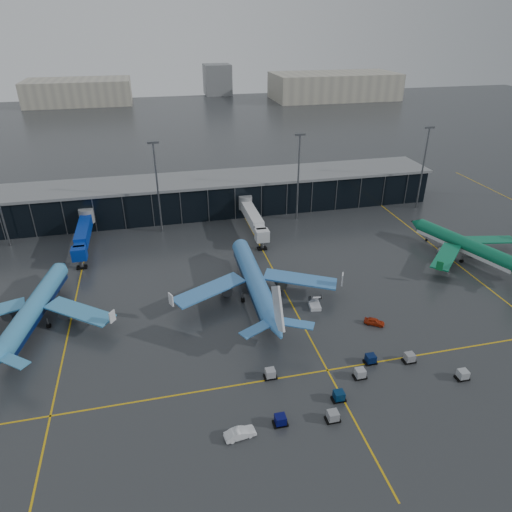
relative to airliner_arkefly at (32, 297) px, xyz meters
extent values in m
plane|color=#282B2D|center=(41.14, -11.28, -6.00)|extent=(600.00, 600.00, 0.00)
cube|color=black|center=(41.14, 50.72, -1.00)|extent=(140.00, 16.00, 10.00)
cube|color=slate|center=(41.14, 50.72, 4.30)|extent=(142.00, 17.00, 0.80)
cylinder|color=#595B60|center=(6.14, 42.22, -0.80)|extent=(4.00, 4.00, 4.00)
cube|color=navy|center=(6.14, 28.72, -1.60)|extent=(3.00, 24.00, 3.00)
cylinder|color=#595B60|center=(6.14, 21.22, -4.70)|extent=(1.00, 1.00, 2.60)
cylinder|color=#595B60|center=(51.14, 42.22, -0.80)|extent=(4.00, 4.00, 4.00)
cube|color=silver|center=(51.14, 28.72, -1.60)|extent=(3.00, 24.00, 3.00)
cylinder|color=#595B60|center=(51.14, 21.22, -4.70)|extent=(1.00, 1.00, 2.60)
cylinder|color=#595B60|center=(26.14, 38.72, 6.50)|extent=(0.50, 0.50, 25.00)
cube|color=#595B60|center=(26.14, 38.72, 19.20)|extent=(3.00, 0.40, 0.60)
cylinder|color=#595B60|center=(66.14, 38.72, 6.50)|extent=(0.50, 0.50, 25.00)
cube|color=#595B60|center=(66.14, 38.72, 19.20)|extent=(3.00, 0.40, 0.60)
cylinder|color=#595B60|center=(106.14, 38.72, 6.50)|extent=(0.50, 0.50, 25.00)
cube|color=#595B60|center=(106.14, 38.72, 19.20)|extent=(3.00, 0.40, 0.60)
cube|color=#B2AD99|center=(161.14, 248.72, 3.00)|extent=(90.00, 42.00, 18.00)
cube|color=#B2AD99|center=(-18.86, 268.72, 2.00)|extent=(70.00, 38.00, 16.00)
cube|color=#B2AD99|center=(81.14, 288.72, 5.00)|extent=(20.00, 20.00, 22.00)
cube|color=gold|center=(6.14, 8.72, -5.99)|extent=(0.30, 120.00, 0.02)
cube|color=gold|center=(51.14, 8.72, -5.99)|extent=(0.30, 120.00, 0.02)
cube|color=gold|center=(96.14, 8.72, -5.99)|extent=(0.30, 120.00, 0.02)
cube|color=gold|center=(51.14, -26.28, -5.99)|extent=(220.00, 0.30, 0.02)
cube|color=black|center=(55.81, -29.16, -5.82)|extent=(2.20, 1.50, 0.36)
cube|color=gray|center=(55.81, -29.16, -5.05)|extent=(1.60, 1.50, 1.50)
cube|color=black|center=(59.16, -26.17, -5.82)|extent=(2.20, 1.50, 0.36)
cube|color=#04133A|center=(59.16, -26.17, -5.05)|extent=(1.60, 1.50, 1.50)
cube|color=black|center=(66.00, -27.40, -5.82)|extent=(2.20, 1.50, 0.36)
cube|color=gray|center=(66.00, -27.40, -5.05)|extent=(1.60, 1.50, 1.50)
cube|color=black|center=(72.50, -33.34, -5.82)|extent=(2.20, 1.50, 0.36)
cube|color=#92969A|center=(72.50, -33.34, -5.05)|extent=(1.60, 1.50, 1.50)
cube|color=black|center=(39.99, -35.77, -5.82)|extent=(2.20, 1.50, 0.36)
cube|color=#050847|center=(39.99, -35.77, -5.05)|extent=(1.60, 1.50, 1.50)
cube|color=black|center=(47.90, -36.82, -5.82)|extent=(2.20, 1.50, 0.36)
cube|color=gray|center=(47.90, -36.82, -5.05)|extent=(1.60, 1.50, 1.50)
cube|color=black|center=(41.06, -25.76, -5.82)|extent=(2.20, 1.50, 0.36)
cube|color=gray|center=(41.06, -25.76, -5.05)|extent=(1.60, 1.50, 1.50)
cube|color=black|center=(50.36, -33.16, -5.82)|extent=(2.20, 1.50, 0.36)
cube|color=#052144|center=(50.36, -33.16, -5.05)|extent=(1.60, 1.50, 1.50)
cube|color=silver|center=(55.50, -7.48, -5.60)|extent=(2.64, 3.48, 0.80)
cube|color=silver|center=(55.50, -7.48, -3.70)|extent=(1.99, 3.03, 2.29)
imported|color=#AE290D|center=(64.95, -15.87, -5.32)|extent=(4.18, 3.49, 1.35)
imported|color=white|center=(33.68, -36.70, -5.23)|extent=(4.82, 2.26, 1.53)
camera|label=1|loc=(25.43, -82.34, 48.15)|focal=32.00mm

